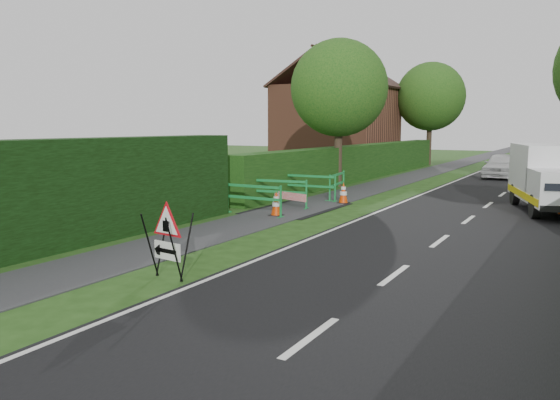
% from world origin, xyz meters
% --- Properties ---
extents(ground, '(120.00, 120.00, 0.00)m').
position_xyz_m(ground, '(0.00, 0.00, 0.00)').
color(ground, '#1D3E11').
rests_on(ground, ground).
extents(road_surface, '(6.00, 90.00, 0.02)m').
position_xyz_m(road_surface, '(2.50, 35.00, 0.00)').
color(road_surface, black).
rests_on(road_surface, ground).
extents(footpath, '(2.00, 90.00, 0.02)m').
position_xyz_m(footpath, '(-3.00, 35.00, 0.01)').
color(footpath, '#2D2D30').
rests_on(footpath, ground).
extents(hedge_west_far, '(1.00, 24.00, 1.80)m').
position_xyz_m(hedge_west_far, '(-5.00, 22.00, 0.00)').
color(hedge_west_far, '#14380F').
rests_on(hedge_west_far, ground).
extents(house_west, '(7.50, 7.40, 7.88)m').
position_xyz_m(house_west, '(-10.00, 30.00, 2.90)').
color(house_west, brown).
rests_on(house_west, ground).
extents(tree_nw, '(4.40, 4.40, 6.70)m').
position_xyz_m(tree_nw, '(-4.60, 18.00, 4.48)').
color(tree_nw, '#2D2116').
rests_on(tree_nw, ground).
extents(tree_fw, '(4.80, 4.80, 7.24)m').
position_xyz_m(tree_fw, '(-4.60, 34.00, 4.83)').
color(tree_fw, '#2D2116').
rests_on(tree_fw, ground).
extents(triangle_sign, '(0.93, 0.93, 1.21)m').
position_xyz_m(triangle_sign, '(-1.04, 2.19, 0.84)').
color(triangle_sign, black).
rests_on(triangle_sign, ground).
extents(works_van, '(3.17, 5.08, 2.18)m').
position_xyz_m(works_van, '(4.47, 14.59, 1.15)').
color(works_van, silver).
rests_on(works_van, ground).
extents(traffic_cone_3, '(0.38, 0.38, 0.79)m').
position_xyz_m(traffic_cone_3, '(-2.87, 9.33, 0.39)').
color(traffic_cone_3, black).
rests_on(traffic_cone_3, ground).
extents(traffic_cone_4, '(0.38, 0.38, 0.79)m').
position_xyz_m(traffic_cone_4, '(-2.14, 12.92, 0.39)').
color(traffic_cone_4, black).
rests_on(traffic_cone_4, ground).
extents(ped_barrier_0, '(2.07, 0.38, 1.00)m').
position_xyz_m(ped_barrier_0, '(-3.55, 9.08, 0.63)').
color(ped_barrier_0, '#18853A').
rests_on(ped_barrier_0, ground).
extents(ped_barrier_1, '(2.09, 0.61, 1.00)m').
position_xyz_m(ped_barrier_1, '(-3.67, 10.90, 0.63)').
color(ped_barrier_1, '#18853A').
rests_on(ped_barrier_1, ground).
extents(ped_barrier_2, '(2.07, 0.40, 1.00)m').
position_xyz_m(ped_barrier_2, '(-3.54, 13.05, 0.63)').
color(ped_barrier_2, '#18853A').
rests_on(ped_barrier_2, ground).
extents(ped_barrier_3, '(0.65, 2.09, 1.00)m').
position_xyz_m(ped_barrier_3, '(-2.94, 14.15, 0.63)').
color(ped_barrier_3, '#18853A').
rests_on(ped_barrier_3, ground).
extents(redwhite_plank, '(1.45, 0.48, 0.25)m').
position_xyz_m(redwhite_plank, '(-3.15, 10.73, 0.00)').
color(redwhite_plank, red).
rests_on(redwhite_plank, ground).
extents(hatchback_car, '(1.68, 4.01, 1.35)m').
position_xyz_m(hatchback_car, '(1.39, 26.17, 0.68)').
color(hatchback_car, silver).
rests_on(hatchback_car, ground).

